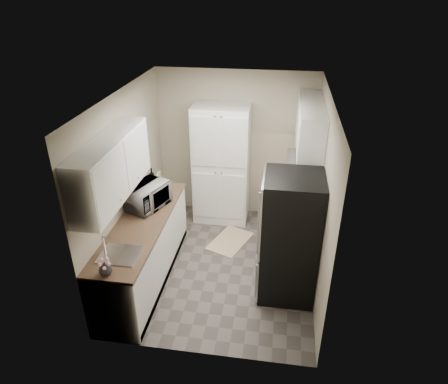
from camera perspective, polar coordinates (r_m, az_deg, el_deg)
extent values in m
plane|color=#56514C|center=(5.98, -0.41, -10.28)|extent=(3.20, 3.20, 0.00)
cube|color=#B5AC92|center=(6.74, 1.68, 6.67)|extent=(2.60, 0.04, 2.50)
cube|color=#B5AC92|center=(3.97, -4.12, -10.32)|extent=(2.60, 0.04, 2.50)
cube|color=#B5AC92|center=(5.62, -13.66, 1.29)|extent=(0.04, 3.20, 2.50)
cube|color=#B5AC92|center=(5.27, 13.64, -0.61)|extent=(0.04, 3.20, 2.50)
cube|color=silver|center=(4.84, -0.51, 13.59)|extent=(2.60, 3.20, 0.04)
cube|color=white|center=(4.70, -15.73, 3.36)|extent=(0.33, 1.60, 0.70)
cube|color=white|center=(5.75, 12.16, 9.01)|extent=(0.33, 1.55, 0.58)
cube|color=#99999E|center=(5.48, 11.32, 3.97)|extent=(0.45, 0.76, 0.13)
cube|color=#B7B7BC|center=(4.78, -14.61, -8.65)|extent=(0.45, 0.40, 0.02)
cube|color=brown|center=(5.81, -12.75, 1.55)|extent=(0.02, 0.22, 0.22)
cube|color=white|center=(6.60, -0.38, 3.85)|extent=(0.90, 0.55, 2.00)
cube|color=white|center=(5.60, -11.30, -8.32)|extent=(0.60, 2.30, 0.88)
cube|color=brown|center=(5.34, -11.76, -4.34)|extent=(0.63, 2.33, 0.04)
cube|color=white|center=(6.68, 9.61, -1.65)|extent=(0.60, 0.80, 0.88)
cube|color=brown|center=(6.47, 9.93, 1.89)|extent=(0.63, 0.83, 0.04)
cube|color=#B7B7BC|center=(5.99, 9.41, -5.33)|extent=(0.64, 0.76, 0.90)
cube|color=black|center=(5.75, 9.77, -1.46)|extent=(0.66, 0.78, 0.03)
cube|color=black|center=(5.72, 12.75, -0.74)|extent=(0.06, 0.76, 0.22)
cube|color=#D6948A|center=(5.81, 5.83, -5.01)|extent=(0.01, 0.16, 0.42)
cube|color=beige|center=(6.02, 5.97, -3.77)|extent=(0.01, 0.16, 0.42)
cube|color=#B7B7BC|center=(5.10, 9.38, -6.47)|extent=(0.70, 0.72, 1.70)
imported|color=#A9AAAE|center=(5.58, -10.88, -0.57)|extent=(0.59, 0.70, 0.33)
cylinder|color=black|center=(6.12, -10.24, 1.94)|extent=(0.07, 0.07, 0.28)
imported|color=silver|center=(4.51, -16.60, -10.43)|extent=(0.16, 0.16, 0.15)
cube|color=#589841|center=(6.02, -9.01, 1.51)|extent=(0.05, 0.21, 0.26)
cube|color=#A5A5A9|center=(6.55, 10.77, 3.36)|extent=(0.39, 0.43, 0.20)
cube|color=#D6B38C|center=(6.45, 0.88, -6.99)|extent=(0.73, 0.89, 0.01)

